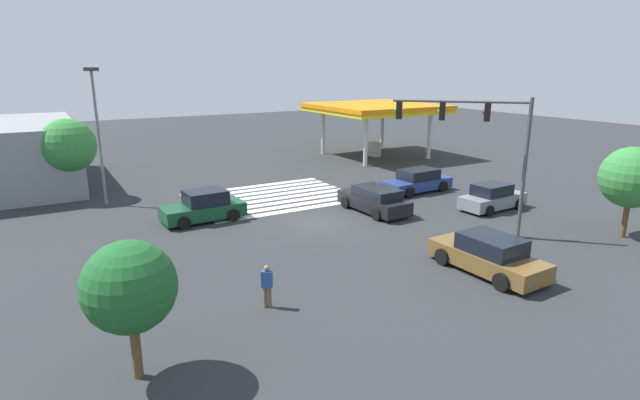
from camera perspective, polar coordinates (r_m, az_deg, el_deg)
name	(u,v)px	position (r m, az deg, el deg)	size (l,w,h in m)	color
ground_plane	(320,222)	(26.87, 0.00, -2.53)	(123.70, 123.70, 0.00)	#2B2D30
crosswalk_markings	(272,197)	(32.08, -5.47, 0.34)	(9.96, 7.25, 0.01)	silver
traffic_signal_mast	(480,134)	(24.97, 17.80, 7.16)	(4.59, 4.59, 6.75)	#47474C
car_0	(417,181)	(33.84, 11.05, 2.13)	(4.95, 2.34, 1.51)	navy
car_1	(488,255)	(21.37, 18.68, -5.99)	(2.32, 4.92, 1.58)	brown
car_2	(374,200)	(28.71, 6.24, 0.03)	(2.23, 4.77, 1.47)	black
car_3	(492,198)	(30.77, 19.10, 0.26)	(4.26, 2.08, 1.53)	gray
car_4	(204,207)	(27.67, -13.15, -0.77)	(4.42, 2.28, 1.66)	#144728
gas_station_canopy	(376,109)	(46.35, 6.37, 10.26)	(10.17, 10.17, 4.78)	yellow
pedestrian	(267,284)	(17.49, -6.08, -9.56)	(0.42, 0.40, 1.56)	brown
street_light_pole_a	(97,125)	(31.97, -24.09, 7.85)	(0.80, 0.36, 8.05)	slate
tree_corner_a	(632,178)	(28.01, 32.09, 2.18)	(2.94, 2.94, 4.47)	brown
tree_corner_b	(68,146)	(34.47, -26.85, 5.55)	(3.32, 3.32, 5.05)	brown
tree_corner_c	(130,287)	(13.89, -20.94, -9.30)	(2.44, 2.44, 3.86)	brown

